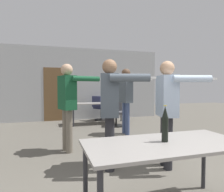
# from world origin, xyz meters

# --- Properties ---
(back_wall) EXTENTS (6.34, 0.12, 2.85)m
(back_wall) POSITION_xyz_m (-0.03, 6.54, 1.42)
(back_wall) COLOR #B2B5B7
(back_wall) RESTS_ON ground_plane
(conference_table_near) EXTENTS (1.65, 0.77, 0.75)m
(conference_table_near) POSITION_xyz_m (-0.20, 0.23, 0.67)
(conference_table_near) COLOR gray
(conference_table_near) RESTS_ON ground_plane
(conference_table_far) EXTENTS (1.99, 0.67, 0.75)m
(conference_table_far) POSITION_xyz_m (0.34, 5.37, 0.67)
(conference_table_far) COLOR gray
(conference_table_far) RESTS_ON ground_plane
(person_far_watching) EXTENTS (0.76, 0.84, 1.74)m
(person_far_watching) POSITION_xyz_m (-0.40, 1.52, 1.04)
(person_far_watching) COLOR #28282D
(person_far_watching) RESTS_ON ground_plane
(person_center_tall) EXTENTS (0.86, 0.59, 1.81)m
(person_center_tall) POSITION_xyz_m (0.70, 3.63, 1.11)
(person_center_tall) COLOR #3D4C75
(person_center_tall) RESTS_ON ground_plane
(person_left_plaid) EXTENTS (0.75, 0.77, 1.72)m
(person_left_plaid) POSITION_xyz_m (0.49, 1.29, 1.04)
(person_left_plaid) COLOR #28282D
(person_left_plaid) RESTS_ON ground_plane
(person_right_polo) EXTENTS (0.91, 0.61, 1.77)m
(person_right_polo) POSITION_xyz_m (-0.98, 2.58, 1.07)
(person_right_polo) COLOR slate
(person_right_polo) RESTS_ON ground_plane
(office_chair_mid_tucked) EXTENTS (0.56, 0.61, 0.91)m
(office_chair_mid_tucked) POSITION_xyz_m (0.80, 4.83, 0.42)
(office_chair_mid_tucked) COLOR black
(office_chair_mid_tucked) RESTS_ON ground_plane
(office_chair_near_pushed) EXTENTS (0.68, 0.66, 0.95)m
(office_chair_near_pushed) POSITION_xyz_m (0.54, 6.06, 0.45)
(office_chair_near_pushed) COLOR black
(office_chair_near_pushed) RESTS_ON ground_plane
(beer_bottle) EXTENTS (0.07, 0.07, 0.37)m
(beer_bottle) POSITION_xyz_m (-0.20, 0.26, 0.92)
(beer_bottle) COLOR black
(beer_bottle) RESTS_ON conference_table_near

